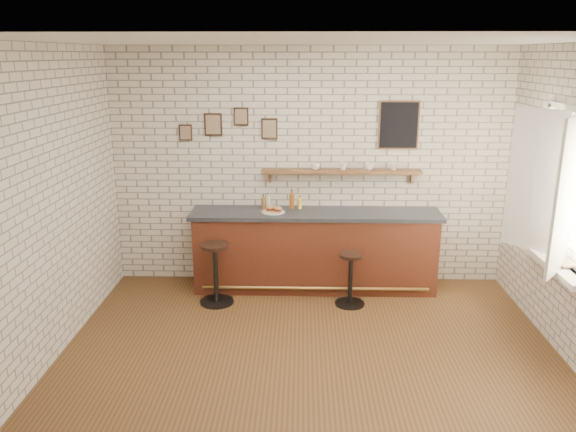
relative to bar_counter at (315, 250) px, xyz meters
The scene contains 21 objects.
ground 1.77m from the bar_counter, 92.64° to the right, with size 5.00×5.00×0.00m, color brown.
bar_counter is the anchor object (origin of this frame).
sandwich_plate 0.73m from the bar_counter, behind, with size 0.28×0.28×0.01m, color white.
ciabatta_sandwich 0.75m from the bar_counter, behind, with size 0.22×0.16×0.07m.
potato_chips 0.74m from the bar_counter, behind, with size 0.26×0.18×0.00m.
bitters_bottle_brown 0.88m from the bar_counter, 168.03° to the left, with size 0.06×0.06×0.18m.
bitters_bottle_white 0.85m from the bar_counter, 166.89° to the left, with size 0.05×0.05×0.20m.
bitters_bottle_amber 0.69m from the bar_counter, 154.95° to the left, with size 0.06×0.06×0.25m.
condiment_bottle_yellow 0.62m from the bar_counter, 144.63° to the left, with size 0.05×0.05×0.17m.
bar_stool_left 1.29m from the bar_counter, 157.38° to the right, with size 0.44×0.44×0.74m.
bar_stool_right 0.67m from the bar_counter, 50.62° to the right, with size 0.36×0.36×0.64m.
wall_shelf 1.04m from the bar_counter, 32.22° to the left, with size 2.00×0.18×0.18m.
shelf_cup_a 1.06m from the bar_counter, 90.72° to the left, with size 0.11×0.11×0.09m, color white.
shelf_cup_b 1.11m from the bar_counter, 30.34° to the left, with size 0.10×0.10×0.10m, color white.
shelf_cup_c 1.25m from the bar_counter, 16.82° to the left, with size 0.12×0.12×0.09m, color white.
shelf_cup_d 1.44m from the bar_counter, 11.65° to the left, with size 0.09×0.09×0.09m, color white.
back_wall_decor 1.57m from the bar_counter, 62.24° to the left, with size 2.96×0.02×0.56m.
window_sill 2.74m from the bar_counter, 31.08° to the right, with size 0.20×1.35×0.06m.
casement_window 2.91m from the bar_counter, 31.55° to the right, with size 0.40×1.30×1.56m.
book_lower 2.82m from the bar_counter, 34.20° to the right, with size 0.17×0.23×0.02m, color tan.
book_upper 2.83m from the bar_counter, 34.43° to the right, with size 0.16×0.22×0.02m, color tan.
Camera 1 is at (-0.09, -5.01, 2.89)m, focal length 35.00 mm.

